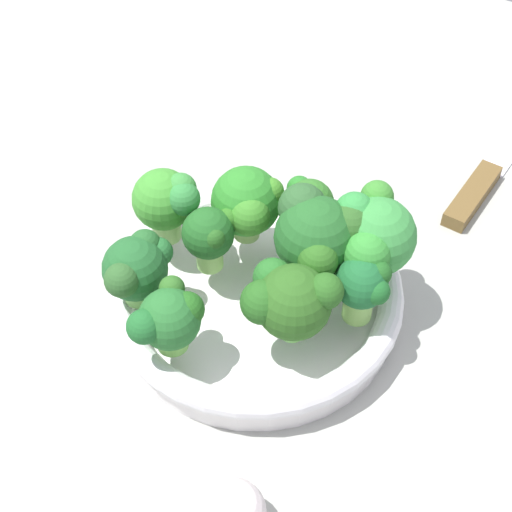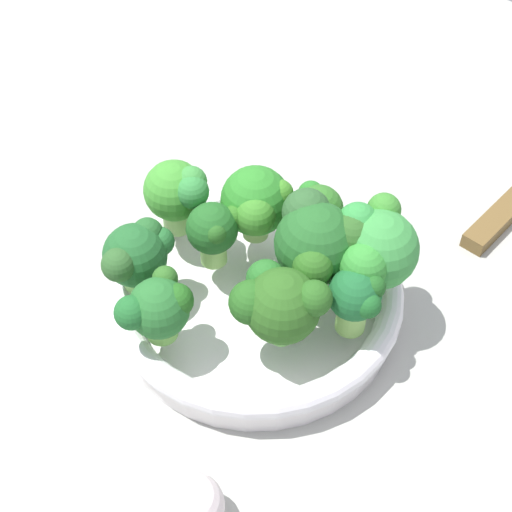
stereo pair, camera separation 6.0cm
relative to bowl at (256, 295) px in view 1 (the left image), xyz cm
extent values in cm
cube|color=#ABADA3|center=(-3.30, -2.37, -3.24)|extent=(130.00, 130.00, 2.50)
cylinder|color=white|center=(0.00, 0.00, -1.11)|extent=(23.78, 23.78, 1.76)
torus|color=white|center=(0.00, 0.00, 0.84)|extent=(24.77, 24.77, 2.15)
cylinder|color=#95C66E|center=(1.32, 6.86, 3.10)|extent=(2.42, 2.42, 2.37)
sphere|color=#307026|center=(1.32, 6.86, 5.65)|extent=(4.18, 4.18, 4.18)
sphere|color=#297927|center=(-0.02, 7.57, 6.17)|extent=(2.20, 2.20, 2.20)
sphere|color=#246823|center=(1.05, 5.30, 5.97)|extent=(2.16, 2.16, 2.16)
sphere|color=#326924|center=(-0.13, 7.56, 6.11)|extent=(1.70, 1.70, 1.70)
cylinder|color=#97CD65|center=(-4.23, -0.38, 3.13)|extent=(2.27, 2.27, 2.42)
sphere|color=#205C21|center=(-4.23, -0.38, 5.75)|extent=(4.34, 4.34, 4.34)
sphere|color=#2C6A1D|center=(-3.67, 1.33, 6.35)|extent=(1.89, 1.89, 1.89)
sphere|color=#265F1F|center=(-3.20, -1.04, 6.38)|extent=(2.09, 2.09, 2.09)
cylinder|color=#76C157|center=(5.06, -3.34, 2.86)|extent=(2.01, 2.01, 1.89)
sphere|color=#2B5D1D|center=(5.06, -3.34, 5.70)|extent=(5.84, 5.84, 5.84)
sphere|color=#256724|center=(2.78, -2.74, 6.26)|extent=(3.06, 3.06, 3.06)
sphere|color=#275D1D|center=(7.13, -2.04, 7.23)|extent=(2.75, 2.75, 2.75)
sphere|color=#255D1D|center=(3.21, -4.72, 6.10)|extent=(3.43, 3.43, 3.43)
cylinder|color=#79C250|center=(-2.41, -8.80, 2.75)|extent=(2.45, 2.45, 1.66)
sphere|color=#26692C|center=(-2.41, -8.80, 5.12)|extent=(4.76, 4.76, 4.76)
sphere|color=#1F6429|center=(-3.16, -10.67, 5.78)|extent=(2.66, 2.66, 2.66)
sphere|color=#215E1B|center=(-1.48, -7.82, 5.78)|extent=(2.70, 2.70, 2.70)
sphere|color=#2D6422|center=(-2.83, -6.99, 6.24)|extent=(2.00, 2.00, 2.00)
cylinder|color=#9DCF6E|center=(3.93, 2.61, 3.24)|extent=(2.08, 2.08, 2.64)
sphere|color=#235F25|center=(3.93, 2.61, 6.72)|extent=(6.67, 6.67, 6.67)
sphere|color=#2A611D|center=(5.28, 0.16, 7.11)|extent=(3.12, 3.12, 3.12)
sphere|color=#2A5A21|center=(6.08, 4.14, 7.69)|extent=(3.82, 3.82, 3.82)
sphere|color=#2C5B2C|center=(2.08, 3.81, 8.08)|extent=(3.93, 3.93, 3.93)
cylinder|color=#94BC66|center=(-3.47, 4.20, 2.96)|extent=(2.28, 2.28, 2.09)
sphere|color=#2D8228|center=(-3.47, 4.20, 5.95)|extent=(5.98, 5.98, 5.98)
sphere|color=#3C8626|center=(-1.62, 5.23, 6.95)|extent=(2.43, 2.43, 2.43)
sphere|color=#398327|center=(-1.98, 2.49, 6.35)|extent=(3.40, 3.40, 3.40)
cylinder|color=#82B856|center=(8.76, 0.73, 3.24)|extent=(2.37, 2.37, 2.65)
sphere|color=#1B5F2D|center=(8.76, 0.73, 5.91)|extent=(4.14, 4.14, 4.14)
sphere|color=#1B5D24|center=(10.15, 0.27, 6.19)|extent=(2.09, 2.09, 2.09)
sphere|color=#1D581D|center=(9.77, 1.48, 6.82)|extent=(1.97, 1.97, 1.97)
cylinder|color=#7BC159|center=(-7.41, -6.12, 2.78)|extent=(2.58, 2.58, 1.72)
sphere|color=#215E2A|center=(-7.41, -6.12, 5.33)|extent=(5.20, 5.20, 5.20)
sphere|color=#2D5C28|center=(-7.05, -8.15, 6.25)|extent=(2.74, 2.74, 2.74)
sphere|color=#23652D|center=(-6.61, -4.07, 5.73)|extent=(2.43, 2.43, 2.43)
sphere|color=#245E28|center=(-7.51, -4.42, 6.39)|extent=(2.58, 2.58, 2.58)
cylinder|color=#9DCE71|center=(-9.30, 0.73, 3.23)|extent=(2.53, 2.53, 2.62)
sphere|color=green|center=(-9.30, 0.73, 6.24)|extent=(5.25, 5.25, 5.25)
sphere|color=#3B8D3B|center=(-7.87, 1.41, 7.56)|extent=(2.65, 2.65, 2.65)
sphere|color=#418630|center=(-7.58, 0.74, 6.64)|extent=(2.60, 2.60, 2.60)
sphere|color=#32853B|center=(-7.23, 0.74, 7.28)|extent=(2.86, 2.86, 2.86)
cylinder|color=#79B151|center=(8.00, 5.19, 3.19)|extent=(1.89, 1.89, 2.55)
sphere|color=green|center=(8.00, 5.19, 6.55)|extent=(6.41, 6.41, 6.41)
sphere|color=green|center=(8.23, 2.61, 7.06)|extent=(3.75, 3.75, 3.75)
sphere|color=#39852E|center=(6.82, 7.58, 8.30)|extent=(2.73, 2.73, 2.73)
sphere|color=green|center=(5.96, 5.12, 8.29)|extent=(3.26, 3.26, 3.26)
cube|color=brown|center=(11.93, 22.37, -1.24)|extent=(3.03, 9.75, 1.50)
sphere|color=white|center=(7.98, -17.53, 0.34)|extent=(4.66, 4.66, 4.66)
camera|label=1|loc=(19.68, -35.15, 49.13)|focal=52.46mm
camera|label=2|loc=(24.66, -31.85, 49.13)|focal=52.46mm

